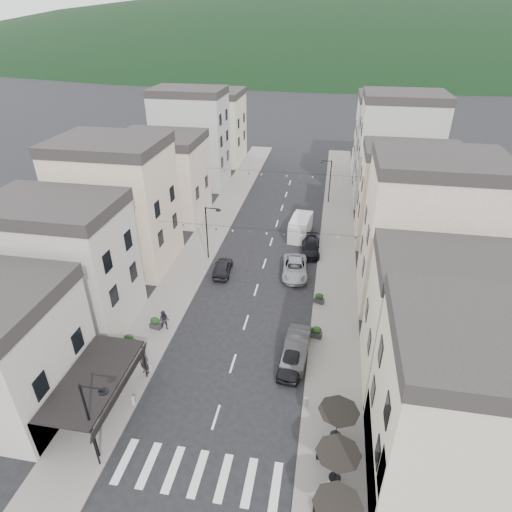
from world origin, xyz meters
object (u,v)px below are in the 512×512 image
(parked_car_a, at_px, (291,361))
(parked_car_e, at_px, (223,267))
(parked_car_b, at_px, (296,348))
(parked_car_d, at_px, (311,247))
(pedestrian_a, at_px, (144,362))
(parked_car_c, at_px, (295,268))
(pedestrian_b, at_px, (164,320))
(delivery_van, at_px, (300,227))

(parked_car_a, xyz_separation_m, parked_car_e, (-8.21, 12.05, -0.01))
(parked_car_b, xyz_separation_m, parked_car_d, (0.00, 16.67, -0.13))
(parked_car_e, bearing_deg, pedestrian_a, 76.46)
(parked_car_c, bearing_deg, parked_car_b, -89.16)
(parked_car_d, xyz_separation_m, pedestrian_a, (-10.62, -20.45, 0.42))
(parked_car_a, height_order, pedestrian_a, pedestrian_a)
(parked_car_e, bearing_deg, pedestrian_b, 70.04)
(parked_car_c, bearing_deg, delivery_van, 86.07)
(parked_car_e, relative_size, pedestrian_a, 2.09)
(parked_car_b, relative_size, pedestrian_a, 2.53)
(pedestrian_a, relative_size, pedestrian_b, 1.09)
(pedestrian_a, bearing_deg, parked_car_a, 22.19)
(parked_car_e, xyz_separation_m, pedestrian_b, (-2.55, -9.52, 0.32))
(parked_car_c, bearing_deg, pedestrian_b, -137.85)
(parked_car_c, bearing_deg, parked_car_a, -90.79)
(delivery_van, bearing_deg, parked_car_c, -83.25)
(parked_car_c, height_order, parked_car_e, parked_car_c)
(parked_car_d, height_order, pedestrian_a, pedestrian_a)
(pedestrian_b, bearing_deg, parked_car_d, 51.54)
(parked_car_c, relative_size, pedestrian_b, 2.96)
(pedestrian_b, bearing_deg, parked_car_e, 71.91)
(parked_car_b, bearing_deg, pedestrian_a, -156.73)
(pedestrian_a, distance_m, pedestrian_b, 4.96)
(parked_car_a, relative_size, parked_car_c, 0.78)
(pedestrian_b, bearing_deg, parked_car_c, 44.33)
(parked_car_b, xyz_separation_m, parked_car_c, (-1.27, 11.76, -0.08))
(parked_car_c, xyz_separation_m, parked_car_e, (-7.18, -1.07, -0.04))
(parked_car_d, bearing_deg, pedestrian_a, -122.07)
(parked_car_e, bearing_deg, parked_car_d, -149.71)
(parked_car_d, bearing_deg, parked_car_a, -95.35)
(parked_car_a, distance_m, delivery_van, 21.85)
(parked_car_b, xyz_separation_m, pedestrian_a, (-10.62, -3.78, 0.28))
(parked_car_a, height_order, parked_car_d, parked_car_a)
(parked_car_a, distance_m, pedestrian_a, 10.67)
(pedestrian_a, bearing_deg, pedestrian_b, 103.37)
(parked_car_c, bearing_deg, parked_car_e, -176.82)
(delivery_van, relative_size, pedestrian_b, 3.00)
(parked_car_b, height_order, pedestrian_a, pedestrian_a)
(parked_car_b, relative_size, parked_car_e, 1.21)
(parked_car_d, bearing_deg, delivery_van, 106.68)
(parked_car_a, bearing_deg, delivery_van, 97.81)
(parked_car_a, relative_size, parked_car_b, 0.83)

